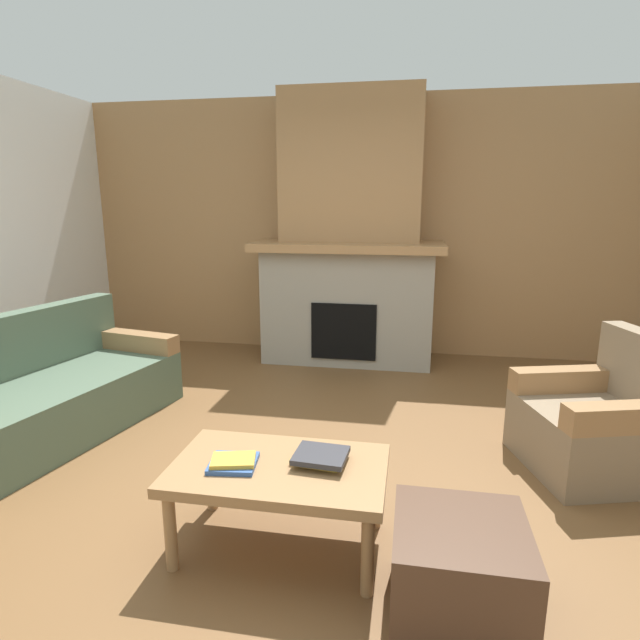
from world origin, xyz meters
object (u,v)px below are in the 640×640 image
(fireplace, at_px, (349,248))
(coffee_table, at_px, (279,475))
(ottoman, at_px, (459,571))
(couch, at_px, (49,394))
(armchair, at_px, (600,424))

(fireplace, distance_m, coffee_table, 3.23)
(ottoman, bearing_deg, couch, 155.80)
(coffee_table, xyz_separation_m, ottoman, (0.81, -0.28, -0.18))
(coffee_table, bearing_deg, armchair, 31.60)
(couch, distance_m, coffee_table, 2.18)
(coffee_table, distance_m, ottoman, 0.87)
(fireplace, distance_m, ottoman, 3.65)
(coffee_table, height_order, ottoman, coffee_table)
(fireplace, distance_m, armchair, 2.88)
(fireplace, bearing_deg, armchair, -48.54)
(couch, relative_size, ottoman, 3.71)
(fireplace, relative_size, couch, 1.40)
(coffee_table, relative_size, ottoman, 1.92)
(fireplace, bearing_deg, couch, -130.94)
(fireplace, xyz_separation_m, ottoman, (0.87, -3.42, -0.96))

